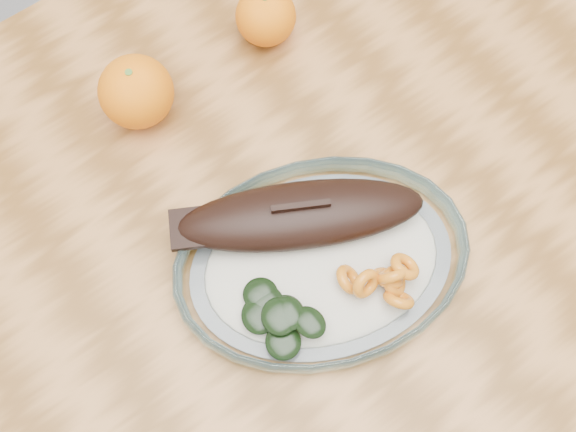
{
  "coord_description": "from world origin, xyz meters",
  "views": [
    {
      "loc": [
        -0.14,
        -0.23,
        1.48
      ],
      "look_at": [
        0.02,
        -0.01,
        0.77
      ],
      "focal_mm": 45.0,
      "sensor_mm": 36.0,
      "label": 1
    }
  ],
  "objects_px": {
    "dining_table": "(272,251)",
    "orange_right": "(266,16)",
    "orange_left": "(136,92)",
    "plated_meal": "(320,258)"
  },
  "relations": [
    {
      "from": "dining_table",
      "to": "plated_meal",
      "type": "distance_m",
      "value": 0.14
    },
    {
      "from": "plated_meal",
      "to": "orange_right",
      "type": "height_order",
      "value": "plated_meal"
    },
    {
      "from": "dining_table",
      "to": "plated_meal",
      "type": "bearing_deg",
      "value": -77.01
    },
    {
      "from": "dining_table",
      "to": "plated_meal",
      "type": "xyz_separation_m",
      "value": [
        0.02,
        -0.07,
        0.12
      ]
    },
    {
      "from": "plated_meal",
      "to": "orange_right",
      "type": "distance_m",
      "value": 0.29
    },
    {
      "from": "orange_right",
      "to": "orange_left",
      "type": "bearing_deg",
      "value": -179.18
    },
    {
      "from": "orange_left",
      "to": "orange_right",
      "type": "distance_m",
      "value": 0.17
    },
    {
      "from": "dining_table",
      "to": "orange_left",
      "type": "xyz_separation_m",
      "value": [
        -0.04,
        0.2,
        0.14
      ]
    },
    {
      "from": "dining_table",
      "to": "orange_left",
      "type": "distance_m",
      "value": 0.25
    },
    {
      "from": "dining_table",
      "to": "orange_right",
      "type": "distance_m",
      "value": 0.28
    }
  ]
}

